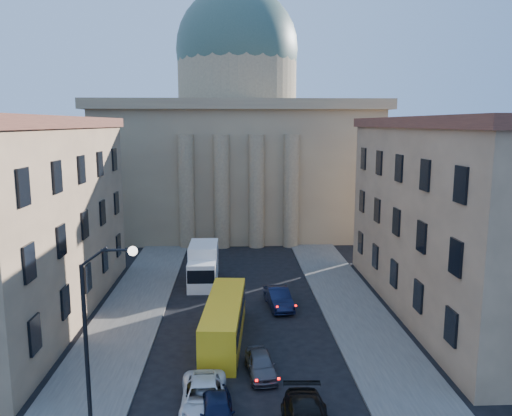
{
  "coord_description": "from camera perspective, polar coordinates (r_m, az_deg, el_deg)",
  "views": [
    {
      "loc": [
        -0.71,
        -13.83,
        14.22
      ],
      "look_at": [
        0.89,
        20.35,
        8.41
      ],
      "focal_mm": 35.0,
      "sensor_mm": 36.0,
      "label": 1
    }
  ],
  "objects": [
    {
      "name": "city_bus",
      "position": [
        33.68,
        -3.64,
        -12.59
      ],
      "size": [
        3.0,
        9.97,
        2.77
      ],
      "rotation": [
        0.0,
        0.0,
        -0.08
      ],
      "color": "yellow",
      "rests_on": "ground"
    },
    {
      "name": "car_left_near",
      "position": [
        25.69,
        -4.49,
        -22.16
      ],
      "size": [
        2.03,
        4.22,
        1.39
      ],
      "primitive_type": "imported",
      "rotation": [
        0.0,
        0.0,
        0.1
      ],
      "color": "black",
      "rests_on": "ground"
    },
    {
      "name": "sidewalk_left",
      "position": [
        35.69,
        -15.53,
        -14.08
      ],
      "size": [
        5.0,
        60.0,
        0.15
      ],
      "primitive_type": "cube",
      "color": "#504E49",
      "rests_on": "ground"
    },
    {
      "name": "box_truck",
      "position": [
        45.25,
        -6.06,
        -6.57
      ],
      "size": [
        2.53,
        6.29,
        3.44
      ],
      "rotation": [
        0.0,
        0.0,
        -0.01
      ],
      "color": "white",
      "rests_on": "ground"
    },
    {
      "name": "car_right_far",
      "position": [
        29.84,
        0.54,
        -17.41
      ],
      "size": [
        1.93,
        3.95,
        1.3
      ],
      "primitive_type": "imported",
      "rotation": [
        0.0,
        0.0,
        0.11
      ],
      "color": "#4C4B50",
      "rests_on": "ground"
    },
    {
      "name": "street_lamp",
      "position": [
        24.4,
        -17.76,
        -12.31
      ],
      "size": [
        2.62,
        0.44,
        8.83
      ],
      "color": "black",
      "rests_on": "ground"
    },
    {
      "name": "car_right_distant",
      "position": [
        39.62,
        2.6,
        -10.23
      ],
      "size": [
        2.18,
        4.78,
        1.52
      ],
      "primitive_type": "imported",
      "rotation": [
        0.0,
        0.0,
        0.13
      ],
      "color": "black",
      "rests_on": "ground"
    },
    {
      "name": "sidewalk_right",
      "position": [
        36.02,
        12.73,
        -13.73
      ],
      "size": [
        5.0,
        60.0,
        0.15
      ],
      "primitive_type": "cube",
      "color": "#504E49",
      "rests_on": "ground"
    },
    {
      "name": "church",
      "position": [
        69.34,
        -2.11,
        7.7
      ],
      "size": [
        68.02,
        28.76,
        36.6
      ],
      "color": "#866E52",
      "rests_on": "ground"
    },
    {
      "name": "car_left_mid",
      "position": [
        26.81,
        -5.99,
        -20.71
      ],
      "size": [
        2.48,
        5.07,
        1.39
      ],
      "primitive_type": "imported",
      "rotation": [
        0.0,
        0.0,
        0.04
      ],
      "color": "silver",
      "rests_on": "ground"
    },
    {
      "name": "building_left",
      "position": [
        39.94,
        -26.71,
        -1.19
      ],
      "size": [
        11.6,
        26.6,
        14.7
      ],
      "color": "tan",
      "rests_on": "ground"
    },
    {
      "name": "building_right",
      "position": [
        40.54,
        23.27,
        -0.8
      ],
      "size": [
        11.6,
        26.6,
        14.7
      ],
      "color": "tan",
      "rests_on": "ground"
    }
  ]
}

